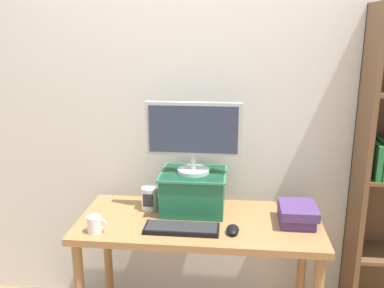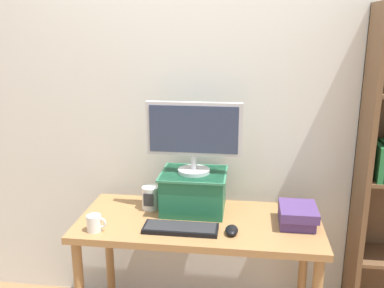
{
  "view_description": "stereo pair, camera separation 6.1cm",
  "coord_description": "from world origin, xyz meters",
  "px_view_note": "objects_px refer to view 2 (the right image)",
  "views": [
    {
      "loc": [
        0.18,
        -2.07,
        1.71
      ],
      "look_at": [
        -0.05,
        0.05,
        1.13
      ],
      "focal_mm": 40.0,
      "sensor_mm": 36.0,
      "label": 1
    },
    {
      "loc": [
        0.24,
        -2.06,
        1.71
      ],
      "look_at": [
        -0.05,
        0.05,
        1.13
      ],
      "focal_mm": 40.0,
      "sensor_mm": 36.0,
      "label": 2
    }
  ],
  "objects_px": {
    "desk": "(199,236)",
    "keyboard": "(181,228)",
    "riser_box": "(194,190)",
    "coffee_mug": "(95,223)",
    "book_stack": "(297,215)",
    "computer_monitor": "(194,133)",
    "computer_mouse": "(232,230)",
    "desk_speaker": "(150,198)"
  },
  "relations": [
    {
      "from": "keyboard",
      "to": "desk_speaker",
      "type": "height_order",
      "value": "desk_speaker"
    },
    {
      "from": "coffee_mug",
      "to": "desk_speaker",
      "type": "xyz_separation_m",
      "value": [
        0.21,
        0.31,
        0.02
      ]
    },
    {
      "from": "riser_box",
      "to": "computer_mouse",
      "type": "bearing_deg",
      "value": -49.62
    },
    {
      "from": "computer_mouse",
      "to": "keyboard",
      "type": "bearing_deg",
      "value": -179.41
    },
    {
      "from": "desk",
      "to": "coffee_mug",
      "type": "distance_m",
      "value": 0.56
    },
    {
      "from": "riser_box",
      "to": "book_stack",
      "type": "bearing_deg",
      "value": -11.66
    },
    {
      "from": "computer_mouse",
      "to": "book_stack",
      "type": "distance_m",
      "value": 0.36
    },
    {
      "from": "computer_monitor",
      "to": "computer_mouse",
      "type": "distance_m",
      "value": 0.54
    },
    {
      "from": "desk",
      "to": "computer_mouse",
      "type": "relative_size",
      "value": 12.3
    },
    {
      "from": "computer_mouse",
      "to": "desk_speaker",
      "type": "distance_m",
      "value": 0.53
    },
    {
      "from": "computer_monitor",
      "to": "keyboard",
      "type": "height_order",
      "value": "computer_monitor"
    },
    {
      "from": "computer_mouse",
      "to": "book_stack",
      "type": "relative_size",
      "value": 0.46
    },
    {
      "from": "riser_box",
      "to": "keyboard",
      "type": "xyz_separation_m",
      "value": [
        -0.03,
        -0.26,
        -0.1
      ]
    },
    {
      "from": "computer_mouse",
      "to": "book_stack",
      "type": "height_order",
      "value": "book_stack"
    },
    {
      "from": "riser_box",
      "to": "coffee_mug",
      "type": "bearing_deg",
      "value": -144.85
    },
    {
      "from": "coffee_mug",
      "to": "desk",
      "type": "bearing_deg",
      "value": 21.21
    },
    {
      "from": "keyboard",
      "to": "computer_mouse",
      "type": "xyz_separation_m",
      "value": [
        0.25,
        0.0,
        0.01
      ]
    },
    {
      "from": "book_stack",
      "to": "coffee_mug",
      "type": "height_order",
      "value": "book_stack"
    },
    {
      "from": "desk",
      "to": "computer_monitor",
      "type": "height_order",
      "value": "computer_monitor"
    },
    {
      "from": "keyboard",
      "to": "coffee_mug",
      "type": "relative_size",
      "value": 3.75
    },
    {
      "from": "riser_box",
      "to": "coffee_mug",
      "type": "distance_m",
      "value": 0.56
    },
    {
      "from": "computer_mouse",
      "to": "desk_speaker",
      "type": "bearing_deg",
      "value": 152.26
    },
    {
      "from": "computer_monitor",
      "to": "coffee_mug",
      "type": "bearing_deg",
      "value": -144.97
    },
    {
      "from": "desk",
      "to": "coffee_mug",
      "type": "bearing_deg",
      "value": -158.79
    },
    {
      "from": "coffee_mug",
      "to": "keyboard",
      "type": "bearing_deg",
      "value": 7.83
    },
    {
      "from": "computer_mouse",
      "to": "desk_speaker",
      "type": "height_order",
      "value": "desk_speaker"
    },
    {
      "from": "computer_monitor",
      "to": "book_stack",
      "type": "xyz_separation_m",
      "value": [
        0.55,
        -0.11,
        -0.39
      ]
    },
    {
      "from": "computer_monitor",
      "to": "computer_mouse",
      "type": "height_order",
      "value": "computer_monitor"
    },
    {
      "from": "desk",
      "to": "computer_monitor",
      "type": "relative_size",
      "value": 2.49
    },
    {
      "from": "riser_box",
      "to": "book_stack",
      "type": "relative_size",
      "value": 1.59
    },
    {
      "from": "keyboard",
      "to": "coffee_mug",
      "type": "xyz_separation_m",
      "value": [
        -0.43,
        -0.06,
        0.03
      ]
    },
    {
      "from": "keyboard",
      "to": "computer_mouse",
      "type": "distance_m",
      "value": 0.25
    },
    {
      "from": "book_stack",
      "to": "computer_monitor",
      "type": "bearing_deg",
      "value": 168.49
    },
    {
      "from": "riser_box",
      "to": "computer_mouse",
      "type": "relative_size",
      "value": 3.45
    },
    {
      "from": "desk",
      "to": "desk_speaker",
      "type": "xyz_separation_m",
      "value": [
        -0.29,
        0.11,
        0.16
      ]
    },
    {
      "from": "computer_monitor",
      "to": "keyboard",
      "type": "distance_m",
      "value": 0.5
    },
    {
      "from": "desk_speaker",
      "to": "keyboard",
      "type": "bearing_deg",
      "value": -49.59
    },
    {
      "from": "riser_box",
      "to": "desk_speaker",
      "type": "bearing_deg",
      "value": -176.09
    },
    {
      "from": "keyboard",
      "to": "desk_speaker",
      "type": "relative_size",
      "value": 2.93
    },
    {
      "from": "desk",
      "to": "keyboard",
      "type": "xyz_separation_m",
      "value": [
        -0.08,
        -0.14,
        0.11
      ]
    },
    {
      "from": "desk",
      "to": "keyboard",
      "type": "distance_m",
      "value": 0.19
    },
    {
      "from": "computer_monitor",
      "to": "keyboard",
      "type": "bearing_deg",
      "value": -97.07
    }
  ]
}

